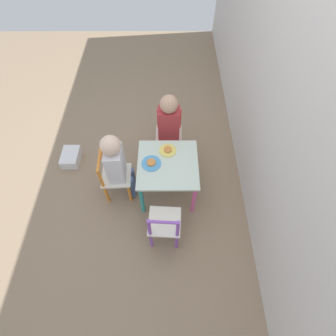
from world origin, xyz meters
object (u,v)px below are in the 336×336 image
Objects in this scene: chair_orange at (114,177)px; child_front at (117,163)px; storage_bin at (71,157)px; chair_red at (169,135)px; child_left at (169,124)px; plate_front at (152,163)px; kids_table at (168,168)px; plate_left at (168,150)px; chair_purple at (165,225)px.

chair_orange is 0.22m from child_front.
storage_bin is (-0.38, -0.54, -0.21)m from chair_orange.
chair_red reaches higher than storage_bin.
child_left is 4.70× the size of plate_front.
plate_front reaches higher than kids_table.
child_front is at bearing -129.61° from chair_red.
plate_front is (0.14, -0.14, 0.00)m from plate_left.
plate_left is (0.29, -0.01, -0.03)m from child_left.
kids_table is 0.44m from child_left.
chair_orange is 1.00× the size of chair_purple.
plate_left is at bearing 135.00° from plate_front.
storage_bin is (-0.38, -0.60, -0.42)m from child_front.
child_front reaches higher than storage_bin.
chair_red is at bearing -89.03° from chair_purple.
plate_front is at bearing -73.62° from chair_purple.
plate_front is at bearing -89.04° from chair_orange.
child_left is 3.15× the size of storage_bin.
chair_orange is 3.49× the size of plate_left.
chair_orange is 0.54m from plate_left.
child_front reaches higher than kids_table.
storage_bin is (0.13, -1.03, -0.21)m from chair_red.
storage_bin is (-0.85, -0.99, -0.21)m from chair_purple.
plate_front is (-0.02, 0.35, 0.18)m from chair_orange.
child_front is (-0.47, -0.40, 0.21)m from chair_purple.
child_left is at bearing -46.87° from child_front.
kids_table is 1.00× the size of chair_orange.
chair_orange is 0.67× the size of child_front.
child_front reaches higher than plate_left.
child_left is (0.06, -0.00, 0.21)m from chair_red.
plate_left and plate_front have the same top height.
child_front is at bearing -46.29° from chair_purple.
chair_orange is (0.02, -0.49, -0.10)m from kids_table.
chair_red is (-0.49, 0.01, -0.10)m from kids_table.
plate_front is (-0.02, 0.29, -0.03)m from child_front.
chair_red is 0.22m from child_left.
plate_front is (-0.00, -0.14, 0.08)m from kids_table.
child_front is 0.82m from storage_bin.
chair_purple reaches higher than plate_left.
child_left reaches higher than kids_table.
chair_red is 0.70m from child_front.
plate_front is at bearing 67.73° from storage_bin.
child_front reaches higher than plate_front.
plate_left is at bearing -71.98° from child_front.
chair_orange is 3.14× the size of plate_front.
chair_red is 0.54m from plate_front.
chair_orange reaches higher than kids_table.
kids_table is 0.16m from plate_left.
chair_red is 1.00× the size of chair_purple.
plate_left is at bearing -90.68° from child_left.
chair_orange is at bearing 54.59° from storage_bin.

